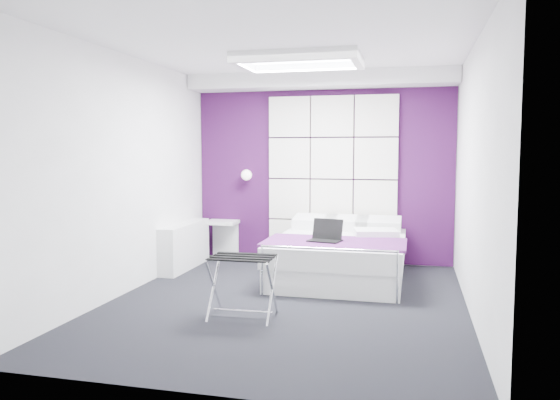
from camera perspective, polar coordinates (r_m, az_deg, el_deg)
name	(u,v)px	position (r m, az deg, el deg)	size (l,w,h in m)	color
floor	(286,303)	(5.72, 0.65, -10.67)	(4.40, 4.40, 0.00)	black
ceiling	(286,45)	(5.60, 0.68, 15.87)	(4.40, 4.40, 0.00)	white
wall_back	(322,169)	(7.66, 4.41, 3.20)	(3.60, 3.60, 0.00)	silver
wall_left	(125,175)	(6.17, -15.86, 2.55)	(4.40, 4.40, 0.00)	silver
wall_right	(474,179)	(5.39, 19.65, 2.10)	(4.40, 4.40, 0.00)	silver
accent_wall	(322,169)	(7.65, 4.40, 3.20)	(3.58, 0.02, 2.58)	#360D39
soffit	(320,80)	(7.47, 4.15, 12.37)	(3.58, 0.50, 0.20)	white
headboard	(332,179)	(7.59, 5.45, 2.19)	(1.80, 0.08, 2.30)	white
skylight	(299,60)	(6.17, 1.98, 14.40)	(1.36, 0.86, 0.12)	white
wall_lamp	(247,175)	(7.77, -3.43, 2.64)	(0.15, 0.15, 0.15)	white
radiator	(185,246)	(7.38, -9.92, -4.74)	(0.22, 1.20, 0.60)	white
bed	(340,256)	(6.71, 6.28, -5.82)	(1.59, 1.91, 0.68)	white
nightstand	(222,222)	(7.91, -6.06, -2.32)	(0.44, 0.34, 0.05)	white
luggage_rack	(243,287)	(5.17, -3.93, -9.05)	(0.59, 0.43, 0.58)	silver
laptop	(325,236)	(6.22, 4.76, -3.75)	(0.35, 0.25, 0.25)	black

